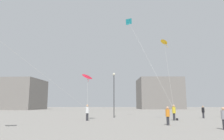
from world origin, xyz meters
name	(u,v)px	position (x,y,z in m)	size (l,w,h in m)	color
person_in_yellow	(174,112)	(7.33, 19.55, 0.98)	(0.39, 0.39, 1.78)	#2D2D33
person_in_white	(87,112)	(-2.59, 18.76, 0.99)	(0.39, 0.39, 1.81)	#2D2D33
person_in_orange	(168,115)	(5.37, 13.80, 0.89)	(0.36, 0.36, 1.63)	#2D2D33
person_in_black	(203,111)	(12.20, 23.70, 0.90)	(0.36, 0.36, 1.64)	#2D2D33
person_in_grey	(224,117)	(8.70, 10.56, 0.89)	(0.35, 0.35, 1.62)	#2D2D33
kite_cyan_delta	(129,23)	(2.56, 24.41, 13.77)	(5.53, 5.77, 13.11)	#1EB2C6
kite_amber_diamond	(164,43)	(6.45, 18.98, 9.08)	(1.44, 1.14, 8.19)	yellow
kite_crimson_diamond	(87,76)	(-2.77, 19.48, 5.17)	(1.71, 1.74, 4.30)	red
building_left_hall	(18,94)	(-37.00, 71.00, 5.52)	(17.17, 16.70, 11.03)	gray
building_centre_hall	(159,94)	(17.00, 83.38, 6.24)	(17.92, 16.81, 12.48)	gray
lamppost_east	(114,88)	(0.25, 24.53, 4.09)	(0.36, 0.36, 6.30)	#2D2D30
handbag_beside_flyer	(177,119)	(7.68, 19.65, 0.12)	(0.32, 0.14, 0.24)	black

